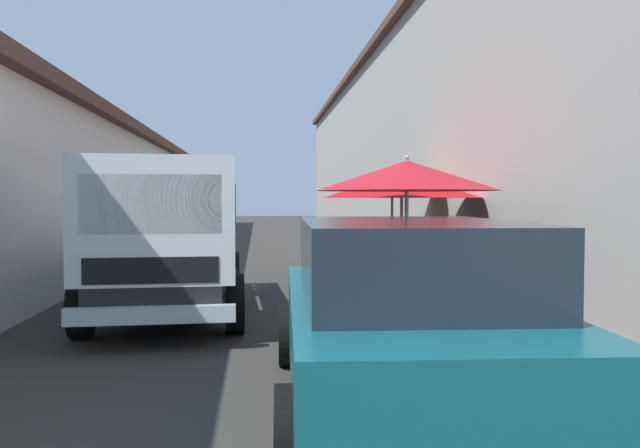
{
  "coord_description": "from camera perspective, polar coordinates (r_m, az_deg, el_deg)",
  "views": [
    {
      "loc": [
        -1.11,
        0.4,
        1.61
      ],
      "look_at": [
        10.7,
        -0.77,
        1.14
      ],
      "focal_mm": 35.23,
      "sensor_mm": 36.0,
      "label": 1
    }
  ],
  "objects": [
    {
      "name": "hatchback_car",
      "position": [
        4.82,
        7.68,
        -8.15
      ],
      "size": [
        3.98,
        2.06,
        1.45
      ],
      "color": "#0F4C56",
      "rests_on": "ground"
    },
    {
      "name": "fruit_stall_near_left",
      "position": [
        8.75,
        7.71,
        3.01
      ],
      "size": [
        2.53,
        2.53,
        2.21
      ],
      "color": "#9E9EA3",
      "rests_on": "ground"
    },
    {
      "name": "fruit_stall_far_left",
      "position": [
        11.28,
        7.56,
        2.73
      ],
      "size": [
        2.82,
        2.82,
        2.16
      ],
      "color": "#9E9EA3",
      "rests_on": "ground"
    },
    {
      "name": "ground",
      "position": [
        14.7,
        -4.06,
        -4.0
      ],
      "size": [
        90.0,
        90.0,
        0.0
      ],
      "primitive_type": "plane",
      "color": "#33302D"
    },
    {
      "name": "vendor_by_crates",
      "position": [
        10.98,
        -11.64,
        -1.33
      ],
      "size": [
        0.41,
        0.56,
        1.61
      ],
      "color": "#665B4C",
      "rests_on": "ground"
    },
    {
      "name": "delivery_truck",
      "position": [
        8.24,
        -13.94,
        -1.74
      ],
      "size": [
        5.0,
        2.15,
        2.08
      ],
      "color": "black",
      "rests_on": "ground"
    },
    {
      "name": "building_left_whitewash",
      "position": [
        18.1,
        -27.0,
        2.47
      ],
      "size": [
        49.8,
        7.5,
        3.47
      ],
      "color": "silver",
      "rests_on": "ground"
    },
    {
      "name": "fruit_stall_near_right",
      "position": [
        13.56,
        6.62,
        1.95
      ],
      "size": [
        2.28,
        2.28,
        2.13
      ],
      "color": "#9E9EA3",
      "rests_on": "ground"
    },
    {
      "name": "plastic_stool",
      "position": [
        7.35,
        9.41,
        -7.8
      ],
      "size": [
        0.3,
        0.3,
        0.43
      ],
      "color": "#1E8C3F",
      "rests_on": "ground"
    },
    {
      "name": "building_right_concrete",
      "position": [
        18.49,
        18.08,
        7.73
      ],
      "size": [
        49.8,
        7.5,
        6.78
      ],
      "color": "gray",
      "rests_on": "ground"
    }
  ]
}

